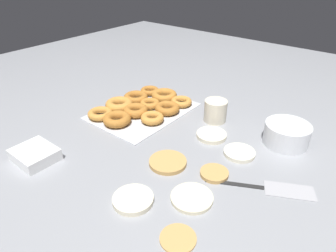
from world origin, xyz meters
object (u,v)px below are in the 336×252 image
at_px(pancake_4, 168,162).
at_px(container_stack, 35,155).
at_px(pancake_1, 192,198).
at_px(pancake_6, 178,238).
at_px(pancake_2, 214,173).
at_px(batter_bowl, 287,134).
at_px(paper_cup, 214,110).
at_px(spatula, 277,189).
at_px(pancake_0, 239,153).
at_px(donut_tray, 142,106).
at_px(pancake_3, 211,135).
at_px(pancake_5, 133,199).

height_order(pancake_4, container_stack, container_stack).
bearing_deg(pancake_1, pancake_6, 21.25).
relative_size(pancake_2, batter_bowl, 0.56).
xyz_separation_m(container_stack, paper_cup, (-0.57, 0.30, 0.02)).
bearing_deg(spatula, container_stack, -179.52).
height_order(pancake_0, pancake_4, same).
bearing_deg(container_stack, pancake_1, 108.61).
bearing_deg(pancake_6, pancake_2, -167.55).
relative_size(container_stack, spatula, 0.47).
distance_m(pancake_0, donut_tray, 0.46).
bearing_deg(pancake_3, container_stack, -38.18).
relative_size(pancake_2, pancake_5, 0.77).
distance_m(pancake_5, batter_bowl, 0.56).
relative_size(pancake_0, pancake_4, 0.87).
bearing_deg(pancake_5, pancake_3, -178.94).
height_order(pancake_0, batter_bowl, batter_bowl).
xyz_separation_m(pancake_5, donut_tray, (-0.39, -0.34, 0.01)).
bearing_deg(pancake_3, pancake_1, 22.48).
distance_m(batter_bowl, paper_cup, 0.27).
height_order(container_stack, spatula, container_stack).
xyz_separation_m(pancake_0, pancake_5, (0.36, -0.12, 0.00)).
distance_m(pancake_2, container_stack, 0.55).
distance_m(pancake_3, pancake_6, 0.45).
distance_m(container_stack, spatula, 0.73).
xyz_separation_m(pancake_0, pancake_6, (0.38, 0.04, -0.00)).
xyz_separation_m(pancake_0, pancake_2, (0.14, -0.01, -0.00)).
height_order(pancake_5, donut_tray, donut_tray).
relative_size(pancake_2, container_stack, 0.64).
xyz_separation_m(donut_tray, container_stack, (0.45, -0.03, 0.00)).
height_order(pancake_4, pancake_5, pancake_5).
distance_m(pancake_1, pancake_6, 0.13).
bearing_deg(pancake_5, container_stack, -80.72).
xyz_separation_m(pancake_3, pancake_6, (0.42, 0.17, -0.00)).
xyz_separation_m(pancake_0, pancake_1, (0.26, -0.00, -0.00)).
relative_size(pancake_2, pancake_6, 0.98).
bearing_deg(pancake_2, pancake_5, -25.75).
relative_size(pancake_0, pancake_2, 1.20).
xyz_separation_m(pancake_5, spatula, (-0.28, 0.28, -0.00)).
bearing_deg(spatula, pancake_3, 130.03).
bearing_deg(paper_cup, spatula, 56.29).
bearing_deg(pancake_6, pancake_4, -136.40).
bearing_deg(batter_bowl, pancake_0, -29.82).
bearing_deg(batter_bowl, pancake_2, -18.56).
relative_size(batter_bowl, container_stack, 1.15).
relative_size(pancake_5, batter_bowl, 0.72).
relative_size(donut_tray, container_stack, 3.12).
bearing_deg(donut_tray, container_stack, -3.70).
xyz_separation_m(pancake_5, pancake_6, (0.02, 0.16, -0.00)).
bearing_deg(pancake_5, pancake_0, 162.05).
bearing_deg(pancake_5, paper_cup, -172.66).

